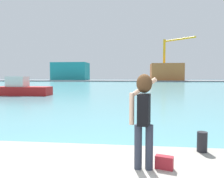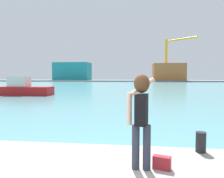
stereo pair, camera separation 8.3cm
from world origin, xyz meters
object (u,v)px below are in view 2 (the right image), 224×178
Objects in this scene: warehouse_left at (73,71)px; warehouse_right at (168,72)px; handbag at (162,163)px; boat_moored at (24,89)px; person_photographer at (141,111)px; port_crane at (170,54)px; harbor_bollard at (201,142)px.

warehouse_right is (42.30, -4.76, -0.49)m from warehouse_left.
handbag is 98.20m from warehouse_left.
handbag is at bearing -71.88° from warehouse_left.
warehouse_left is (-16.65, 73.02, 3.65)m from boat_moored.
port_crane is (12.80, 87.82, 9.54)m from person_photographer.
handbag is at bearing -133.15° from harbor_bollard.
boat_moored reaches higher than handbag.
handbag is at bearing -55.32° from boat_moored.
person_photographer is at bearing -72.10° from warehouse_left.
person_photographer is at bearing -56.14° from boat_moored.
boat_moored is 0.40× the size of warehouse_left.
boat_moored is 0.37× the size of port_crane.
port_crane is at bearing -48.56° from warehouse_right.
warehouse_left reaches higher than harbor_bollard.
port_crane reaches higher than boat_moored.
boat_moored is at bearing -77.15° from warehouse_left.
warehouse_left is at bearing 103.10° from boat_moored.
person_photographer is 0.10× the size of port_crane.
warehouse_left is 1.24× the size of warehouse_right.
warehouse_right reaches higher than person_photographer.
boat_moored is 74.98m from warehouse_left.
port_crane reaches higher than person_photographer.
port_crane reaches higher than warehouse_left.
person_photographer is 5.44× the size of handbag.
port_crane is (42.93, -5.48, 6.73)m from warehouse_left.
warehouse_right is 0.74× the size of port_crane.
warehouse_left is 43.80m from port_crane.
harbor_bollard is at bearing -71.15° from warehouse_left.
warehouse_right is at bearing 131.44° from port_crane.
warehouse_left reaches higher than person_photographer.
port_crane reaches higher than handbag.
harbor_bollard is 88.19m from warehouse_right.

